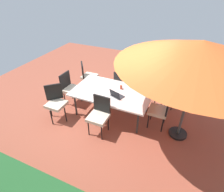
% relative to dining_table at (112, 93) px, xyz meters
% --- Properties ---
extents(ground_plane, '(10.00, 10.00, 0.02)m').
position_rel_dining_table_xyz_m(ground_plane, '(0.00, 0.00, -0.70)').
color(ground_plane, '#9E4C38').
extents(dining_table, '(2.09, 1.25, 0.73)m').
position_rel_dining_table_xyz_m(dining_table, '(0.00, 0.00, 0.00)').
color(dining_table, silver).
rests_on(dining_table, ground_plane).
extents(patio_umbrella, '(3.24, 3.24, 2.36)m').
position_rel_dining_table_xyz_m(patio_umbrella, '(-1.85, 0.11, 1.43)').
color(patio_umbrella, '#4C4C4C').
rests_on(patio_umbrella, ground_plane).
extents(chair_east, '(0.46, 0.46, 0.98)m').
position_rel_dining_table_xyz_m(chair_east, '(1.36, 0.02, -0.14)').
color(chair_east, beige).
rests_on(chair_east, ground_plane).
extents(chair_southeast, '(0.58, 0.58, 0.98)m').
position_rel_dining_table_xyz_m(chair_southeast, '(1.28, -0.86, -0.14)').
color(chair_southeast, beige).
rests_on(chair_southeast, ground_plane).
extents(chair_southwest, '(0.58, 0.58, 0.98)m').
position_rel_dining_table_xyz_m(chair_southwest, '(-1.33, -0.82, -0.14)').
color(chair_southwest, beige).
rests_on(chair_southwest, ground_plane).
extents(chair_south, '(0.46, 0.47, 0.98)m').
position_rel_dining_table_xyz_m(chair_south, '(0.00, -0.79, -0.14)').
color(chair_south, beige).
rests_on(chair_south, ground_plane).
extents(chair_north, '(0.46, 0.47, 0.98)m').
position_rel_dining_table_xyz_m(chair_north, '(-0.01, 0.78, -0.14)').
color(chair_north, beige).
rests_on(chair_north, ground_plane).
extents(chair_west, '(0.46, 0.46, 0.98)m').
position_rel_dining_table_xyz_m(chair_west, '(-1.33, 0.00, -0.14)').
color(chair_west, beige).
rests_on(chair_west, ground_plane).
extents(chair_northeast, '(0.59, 0.59, 0.98)m').
position_rel_dining_table_xyz_m(chair_northeast, '(1.29, 0.78, -0.14)').
color(chair_northeast, beige).
rests_on(chair_northeast, ground_plane).
extents(laptop, '(0.38, 0.34, 0.21)m').
position_rel_dining_table_xyz_m(laptop, '(-0.21, 0.19, 0.09)').
color(laptop, '#2D2D33').
rests_on(laptop, dining_table).
extents(cup, '(0.07, 0.07, 0.11)m').
position_rel_dining_table_xyz_m(cup, '(-0.17, -0.22, 0.10)').
color(cup, '#CC4C33').
rests_on(cup, dining_table).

